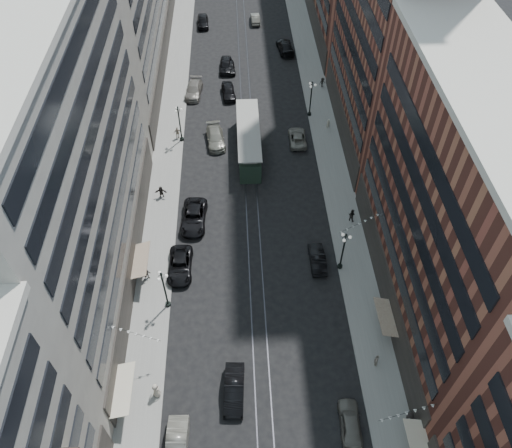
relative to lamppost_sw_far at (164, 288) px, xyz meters
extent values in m
plane|color=black|center=(9.20, 32.00, -3.10)|extent=(220.00, 220.00, 0.00)
cube|color=gray|center=(-1.80, 42.00, -3.02)|extent=(4.00, 180.00, 0.15)
cube|color=gray|center=(20.20, 42.00, -3.02)|extent=(4.00, 180.00, 0.15)
cube|color=#2D2D33|center=(8.50, 42.00, -3.09)|extent=(0.12, 180.00, 0.02)
cube|color=#2D2D33|center=(9.90, 42.00, -3.09)|extent=(0.12, 180.00, 0.02)
cube|color=gray|center=(-7.80, 5.00, 10.90)|extent=(8.00, 36.00, 28.00)
cube|color=brown|center=(26.20, 0.00, 8.90)|extent=(8.00, 30.00, 24.00)
cylinder|color=black|center=(0.00, 0.00, -2.80)|extent=(0.56, 0.56, 0.30)
cylinder|color=black|center=(0.00, 0.00, -0.35)|extent=(0.18, 0.18, 5.20)
sphere|color=black|center=(0.00, 0.00, 2.45)|extent=(0.24, 0.24, 0.24)
sphere|color=white|center=(0.45, 0.00, 2.05)|extent=(0.36, 0.36, 0.36)
sphere|color=white|center=(-0.22, 0.39, 2.05)|extent=(0.36, 0.36, 0.36)
sphere|color=white|center=(-0.22, -0.39, 2.05)|extent=(0.36, 0.36, 0.36)
cylinder|color=black|center=(0.00, 27.00, -2.80)|extent=(0.56, 0.56, 0.30)
cylinder|color=black|center=(0.00, 27.00, -0.35)|extent=(0.18, 0.18, 5.20)
sphere|color=black|center=(0.00, 27.00, 2.45)|extent=(0.24, 0.24, 0.24)
sphere|color=white|center=(0.45, 27.00, 2.05)|extent=(0.36, 0.36, 0.36)
sphere|color=white|center=(-0.22, 27.39, 2.05)|extent=(0.36, 0.36, 0.36)
sphere|color=white|center=(-0.22, 26.61, 2.05)|extent=(0.36, 0.36, 0.36)
cylinder|color=black|center=(18.40, 4.00, -2.80)|extent=(0.56, 0.56, 0.30)
cylinder|color=black|center=(18.40, 4.00, -0.35)|extent=(0.18, 0.18, 5.20)
sphere|color=black|center=(18.40, 4.00, 2.45)|extent=(0.24, 0.24, 0.24)
sphere|color=white|center=(18.85, 4.00, 2.05)|extent=(0.36, 0.36, 0.36)
sphere|color=white|center=(18.18, 4.39, 2.05)|extent=(0.36, 0.36, 0.36)
sphere|color=white|center=(18.18, 3.61, 2.05)|extent=(0.36, 0.36, 0.36)
cylinder|color=black|center=(18.40, 32.00, -2.80)|extent=(0.56, 0.56, 0.30)
cylinder|color=black|center=(18.40, 32.00, -0.35)|extent=(0.18, 0.18, 5.20)
sphere|color=black|center=(18.40, 32.00, 2.45)|extent=(0.24, 0.24, 0.24)
sphere|color=white|center=(18.85, 32.00, 2.05)|extent=(0.36, 0.36, 0.36)
sphere|color=white|center=(18.18, 32.39, 2.05)|extent=(0.36, 0.36, 0.36)
sphere|color=white|center=(18.18, 31.61, 2.05)|extent=(0.36, 0.36, 0.36)
cube|color=#223528|center=(9.20, 24.40, -1.67)|extent=(2.75, 13.20, 2.86)
cube|color=gray|center=(9.20, 24.40, 0.09)|extent=(1.76, 12.10, 0.66)
cube|color=gray|center=(9.20, 24.40, 0.53)|extent=(2.97, 13.42, 0.16)
cylinder|color=black|center=(9.20, 19.45, -2.71)|extent=(2.53, 0.77, 0.77)
cylinder|color=black|center=(9.20, 29.35, -2.71)|extent=(2.53, 0.77, 0.77)
imported|color=slate|center=(1.79, -14.28, -2.28)|extent=(1.85, 5.00, 1.64)
imported|color=black|center=(1.03, 4.57, -2.34)|extent=(2.57, 5.49, 1.52)
imported|color=#67645B|center=(16.51, -13.03, -2.34)|extent=(1.99, 4.51, 1.51)
imported|color=black|center=(6.62, -9.66, -2.27)|extent=(2.02, 5.10, 1.65)
imported|color=#B5A996|center=(-0.30, -9.50, -2.01)|extent=(1.04, 0.83, 1.87)
imported|color=black|center=(-2.40, 3.44, -2.14)|extent=(0.88, 0.64, 1.62)
imported|color=#9E9383|center=(19.91, -7.49, -2.14)|extent=(0.78, 1.04, 1.62)
imported|color=black|center=(2.26, 11.57, -2.25)|extent=(3.17, 6.25, 1.69)
imported|color=slate|center=(1.29, 38.35, -2.28)|extent=(2.90, 5.84, 1.63)
imported|color=black|center=(2.14, 60.56, -2.25)|extent=(2.21, 5.06, 1.70)
imported|color=black|center=(16.00, 4.81, -2.35)|extent=(1.63, 4.54, 1.49)
imported|color=gray|center=(16.00, 26.04, -2.40)|extent=(2.39, 5.02, 1.38)
imported|color=black|center=(16.44, 50.68, -2.23)|extent=(3.11, 6.20, 1.73)
imported|color=black|center=(6.26, 45.17, -2.25)|extent=(2.16, 5.01, 1.69)
imported|color=#646258|center=(11.82, 61.46, -2.37)|extent=(1.66, 4.42, 1.44)
imported|color=black|center=(-1.90, 15.91, -2.14)|extent=(1.51, 0.50, 1.61)
imported|color=#AB9F8E|center=(-0.56, 27.51, -2.07)|extent=(1.11, 0.69, 1.76)
imported|color=black|center=(20.82, 10.87, -2.08)|extent=(0.96, 0.86, 1.74)
imported|color=beige|center=(20.63, 28.71, -2.17)|extent=(0.59, 0.42, 1.55)
imported|color=black|center=(21.26, 39.26, -2.17)|extent=(1.08, 0.72, 1.55)
imported|color=slate|center=(4.70, 26.41, -2.27)|extent=(2.99, 5.94, 1.65)
imported|color=black|center=(6.60, 37.63, -2.27)|extent=(2.44, 5.00, 1.64)
imported|color=black|center=(6.88, 44.76, -2.39)|extent=(1.89, 4.22, 1.41)
imported|color=black|center=(21.51, -12.97, -2.07)|extent=(1.14, 1.13, 1.76)
camera|label=1|loc=(7.69, -28.52, 40.73)|focal=35.00mm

